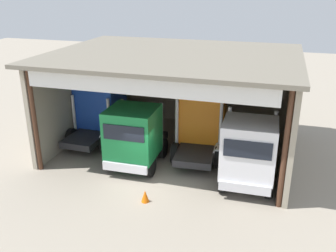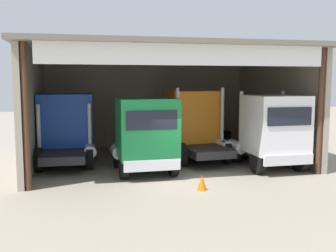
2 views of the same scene
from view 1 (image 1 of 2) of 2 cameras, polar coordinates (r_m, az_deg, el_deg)
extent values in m
plane|color=gray|center=(17.94, -3.08, -9.32)|extent=(80.00, 80.00, 0.00)
cube|color=#9E937F|center=(25.33, 4.02, 6.53)|extent=(12.41, 0.24, 5.39)
cube|color=#9E937F|center=(23.32, -13.78, 4.66)|extent=(0.24, 9.42, 5.39)
cube|color=#9E937F|center=(20.27, 18.27, 1.68)|extent=(0.24, 9.42, 5.39)
cube|color=#6E6759|center=(19.95, 0.91, 10.80)|extent=(13.01, 10.07, 0.20)
cylinder|color=#4C2D1E|center=(19.59, -19.73, 0.83)|extent=(0.24, 0.24, 5.39)
cylinder|color=#4C2D1E|center=(16.00, 17.48, -3.45)|extent=(0.24, 0.24, 5.39)
cube|color=white|center=(15.74, -3.76, 6.22)|extent=(11.17, 0.12, 0.90)
cube|color=#1E47B7|center=(22.97, -10.23, 3.10)|extent=(2.58, 2.20, 2.61)
cube|color=black|center=(23.75, -9.07, 4.93)|extent=(2.14, 0.12, 0.78)
cube|color=silver|center=(24.36, -8.79, 0.74)|extent=(2.40, 0.23, 0.44)
cube|color=#232326|center=(22.06, -12.07, -1.63)|extent=(1.98, 3.16, 0.36)
cylinder|color=silver|center=(22.65, -14.15, 1.63)|extent=(0.18, 0.18, 2.44)
cylinder|color=silver|center=(21.56, -9.02, 1.02)|extent=(0.18, 0.18, 2.44)
cylinder|color=silver|center=(21.73, -9.11, -1.43)|extent=(0.59, 1.22, 0.56)
cylinder|color=black|center=(24.36, -11.83, 0.16)|extent=(0.33, 1.07, 1.07)
cylinder|color=black|center=(23.37, -7.09, -0.46)|extent=(0.33, 1.07, 1.07)
cylinder|color=black|center=(22.68, -14.47, -1.69)|extent=(0.33, 1.07, 1.07)
cylinder|color=black|center=(21.62, -9.48, -2.45)|extent=(0.33, 1.07, 1.07)
cube|color=#197F3D|center=(18.79, -5.37, -0.98)|extent=(2.46, 2.45, 2.52)
cube|color=black|center=(17.58, -6.80, -1.10)|extent=(2.04, 0.11, 0.75)
cube|color=silver|center=(18.31, -6.60, -6.35)|extent=(2.29, 0.21, 0.44)
cube|color=#232326|center=(20.80, -3.58, -2.63)|extent=(1.87, 3.19, 0.36)
cylinder|color=silver|center=(19.70, -1.04, -0.25)|extent=(0.18, 0.18, 2.74)
cylinder|color=silver|center=(20.38, -6.88, 0.35)|extent=(0.18, 0.18, 2.74)
cylinder|color=silver|center=(20.86, -6.67, -2.32)|extent=(0.59, 1.21, 0.56)
cylinder|color=black|center=(18.69, -2.69, -6.14)|extent=(0.32, 1.06, 1.05)
cylinder|color=black|center=(19.39, -8.64, -5.31)|extent=(0.32, 1.06, 1.05)
cylinder|color=black|center=(20.58, -0.79, -3.41)|extent=(0.32, 1.06, 1.05)
cylinder|color=black|center=(21.22, -6.26, -2.76)|extent=(0.32, 1.06, 1.05)
cube|color=orange|center=(20.74, 5.18, 1.58)|extent=(2.72, 2.37, 2.70)
cube|color=black|center=(21.64, 5.63, 3.73)|extent=(2.19, 0.21, 0.81)
cube|color=silver|center=(22.32, 5.47, -0.95)|extent=(2.45, 0.33, 0.44)
cube|color=#232326|center=(19.67, 4.34, -4.00)|extent=(2.15, 3.32, 0.36)
cylinder|color=silver|center=(19.77, 1.35, 0.55)|extent=(0.18, 0.18, 3.13)
cylinder|color=silver|center=(19.48, 8.05, 0.01)|extent=(0.18, 0.18, 3.13)
cylinder|color=silver|center=(19.78, 7.81, -3.61)|extent=(0.64, 1.24, 0.56)
cylinder|color=black|center=(21.89, 2.25, -1.76)|extent=(0.38, 1.15, 1.13)
cylinder|color=black|center=(21.63, 8.19, -2.26)|extent=(0.38, 1.15, 1.13)
cylinder|color=black|center=(19.92, 1.08, -4.17)|extent=(0.38, 1.15, 1.13)
cylinder|color=black|center=(19.63, 7.62, -4.76)|extent=(0.38, 1.15, 1.13)
cube|color=white|center=(17.21, 12.23, -3.35)|extent=(2.43, 2.34, 2.56)
cube|color=black|center=(15.97, 12.07, -3.56)|extent=(2.02, 0.11, 0.77)
cube|color=silver|center=(16.78, 11.58, -9.29)|extent=(2.26, 0.22, 0.44)
cube|color=#232326|center=(19.62, 12.32, -4.54)|extent=(1.88, 3.74, 0.36)
cylinder|color=silver|center=(18.41, 15.80, -2.17)|extent=(0.18, 0.18, 2.97)
cylinder|color=silver|center=(18.47, 9.18, -1.53)|extent=(0.18, 0.18, 2.97)
cylinder|color=silver|center=(19.35, 9.13, -4.28)|extent=(0.59, 1.21, 0.56)
cylinder|color=black|center=(17.49, 15.16, -8.85)|extent=(0.33, 1.13, 1.13)
cylinder|color=black|center=(17.55, 8.33, -8.16)|extent=(0.33, 1.13, 1.13)
cylinder|color=black|center=(19.70, 15.30, -5.30)|extent=(0.33, 1.13, 1.13)
cylinder|color=black|center=(19.75, 9.28, -4.71)|extent=(0.33, 1.13, 1.13)
cylinder|color=#B21E19|center=(26.95, -7.21, 2.29)|extent=(0.58, 0.58, 0.86)
cube|color=black|center=(23.73, 13.13, -0.61)|extent=(0.90, 0.60, 1.00)
cone|color=orange|center=(16.75, -3.52, -10.63)|extent=(0.36, 0.36, 0.56)
camera|label=2|loc=(10.63, -64.74, -21.31)|focal=41.72mm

